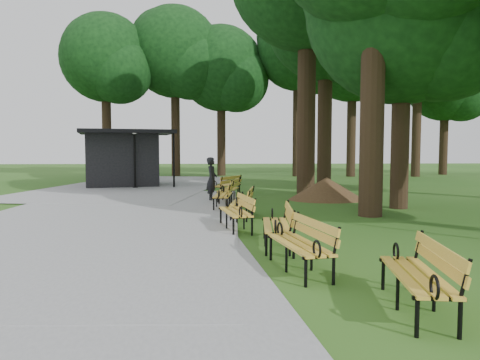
{
  "coord_description": "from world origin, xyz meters",
  "views": [
    {
      "loc": [
        -0.62,
        -10.06,
        2.01
      ],
      "look_at": [
        0.04,
        2.98,
        1.1
      ],
      "focal_mm": 33.67,
      "sensor_mm": 36.0,
      "label": 1
    }
  ],
  "objects": [
    {
      "name": "ground",
      "position": [
        0.0,
        0.0,
        0.0
      ],
      "size": [
        100.0,
        100.0,
        0.0
      ],
      "primitive_type": "plane",
      "color": "#285618",
      "rests_on": "ground"
    },
    {
      "name": "path",
      "position": [
        -4.0,
        3.0,
        0.03
      ],
      "size": [
        12.0,
        38.0,
        0.06
      ],
      "primitive_type": "cube",
      "color": "gray",
      "rests_on": "ground"
    },
    {
      "name": "person",
      "position": [
        -0.82,
        7.23,
        0.84
      ],
      "size": [
        0.48,
        0.66,
        1.68
      ],
      "primitive_type": "imported",
      "rotation": [
        0.0,
        0.0,
        1.44
      ],
      "color": "black",
      "rests_on": "ground"
    },
    {
      "name": "kiosk",
      "position": [
        -5.73,
        14.39,
        1.49
      ],
      "size": [
        5.61,
        5.15,
        2.98
      ],
      "primitive_type": null,
      "rotation": [
        0.0,
        0.0,
        0.24
      ],
      "color": "black",
      "rests_on": "ground"
    },
    {
      "name": "lamp_post",
      "position": [
        -4.76,
        12.8,
        2.21
      ],
      "size": [
        0.32,
        0.32,
        3.06
      ],
      "color": "black",
      "rests_on": "ground"
    },
    {
      "name": "dirt_mound",
      "position": [
        3.69,
        7.38,
        0.45
      ],
      "size": [
        2.52,
        2.52,
        0.89
      ],
      "primitive_type": "cone",
      "color": "#47301C",
      "rests_on": "ground"
    },
    {
      "name": "bench_0",
      "position": [
        1.84,
        -4.71,
        0.44
      ],
      "size": [
        0.91,
        1.97,
        0.88
      ],
      "primitive_type": null,
      "rotation": [
        0.0,
        0.0,
        -1.72
      ],
      "color": "gold",
      "rests_on": "ground"
    },
    {
      "name": "bench_1",
      "position": [
        0.72,
        -2.86,
        0.44
      ],
      "size": [
        0.99,
        1.99,
        0.88
      ],
      "primitive_type": null,
      "rotation": [
        0.0,
        0.0,
        -1.38
      ],
      "color": "gold",
      "rests_on": "ground"
    },
    {
      "name": "bench_2",
      "position": [
        0.58,
        -0.97,
        0.44
      ],
      "size": [
        0.8,
        1.95,
        0.88
      ],
      "primitive_type": null,
      "rotation": [
        0.0,
        0.0,
        -1.66
      ],
      "color": "gold",
      "rests_on": "ground"
    },
    {
      "name": "bench_3",
      "position": [
        -0.17,
        1.0,
        0.44
      ],
      "size": [
        0.95,
        1.98,
        0.88
      ],
      "primitive_type": null,
      "rotation": [
        0.0,
        0.0,
        -1.4
      ],
      "color": "gold",
      "rests_on": "ground"
    },
    {
      "name": "bench_4",
      "position": [
        0.09,
        2.98,
        0.44
      ],
      "size": [
        0.92,
        1.98,
        0.88
      ],
      "primitive_type": null,
      "rotation": [
        0.0,
        0.0,
        -1.72
      ],
      "color": "gold",
      "rests_on": "ground"
    },
    {
      "name": "bench_5",
      "position": [
        -0.42,
        5.08,
        0.44
      ],
      "size": [
        0.84,
        1.96,
        0.88
      ],
      "primitive_type": null,
      "rotation": [
        0.0,
        0.0,
        -1.68
      ],
      "color": "gold",
      "rests_on": "ground"
    },
    {
      "name": "bench_6",
      "position": [
        -0.19,
        7.08,
        0.44
      ],
      "size": [
        1.06,
        2.0,
        0.88
      ],
      "primitive_type": null,
      "rotation": [
        0.0,
        0.0,
        -1.8
      ],
      "color": "gold",
      "rests_on": "ground"
    },
    {
      "name": "bench_7",
      "position": [
        -0.25,
        9.12,
        0.44
      ],
      "size": [
        1.53,
        1.96,
        0.88
      ],
      "primitive_type": null,
      "rotation": [
        0.0,
        0.0,
        -2.12
      ],
      "color": "gold",
      "rests_on": "ground"
    },
    {
      "name": "lawn_tree_1",
      "position": [
        5.5,
        4.73,
        6.65
      ],
      "size": [
        6.4,
        6.4,
        9.88
      ],
      "color": "black",
      "rests_on": "ground"
    },
    {
      "name": "lawn_tree_4",
      "position": [
        5.16,
        13.97,
        8.66
      ],
      "size": [
        6.29,
        6.29,
        11.89
      ],
      "color": "black",
      "rests_on": "ground"
    },
    {
      "name": "tree_backdrop",
      "position": [
        6.89,
        22.77,
        8.29
      ],
      "size": [
        37.75,
        9.53,
        16.58
      ],
      "primitive_type": null,
      "color": "black",
      "rests_on": "ground"
    }
  ]
}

